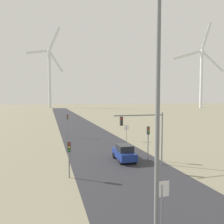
{
  "coord_description": "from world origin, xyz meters",
  "views": [
    {
      "loc": [
        -7.06,
        -2.87,
        6.95
      ],
      "look_at": [
        0.0,
        21.62,
        5.44
      ],
      "focal_mm": 35.0,
      "sensor_mm": 36.0,
      "label": 1
    }
  ],
  "objects_px": {
    "traffic_light_post_near_left": "(69,151)",
    "traffic_light_mast_overhead": "(145,127)",
    "streetlamp": "(158,82)",
    "traffic_light_post_mid_left": "(68,120)",
    "car_approaching": "(124,153)",
    "wind_turbine_center": "(201,72)",
    "stop_sign_near": "(162,198)",
    "traffic_light_post_near_right": "(148,135)",
    "stop_sign_far": "(126,130)",
    "wind_turbine_left": "(50,72)"
  },
  "relations": [
    {
      "from": "streetlamp",
      "to": "traffic_light_post_near_right",
      "type": "bearing_deg",
      "value": 65.65
    },
    {
      "from": "traffic_light_post_near_right",
      "to": "traffic_light_mast_overhead",
      "type": "xyz_separation_m",
      "value": [
        -1.28,
        -1.91,
        1.22
      ]
    },
    {
      "from": "car_approaching",
      "to": "wind_turbine_center",
      "type": "bearing_deg",
      "value": 49.0
    },
    {
      "from": "streetlamp",
      "to": "wind_turbine_center",
      "type": "height_order",
      "value": "wind_turbine_center"
    },
    {
      "from": "streetlamp",
      "to": "traffic_light_post_near_left",
      "type": "height_order",
      "value": "streetlamp"
    },
    {
      "from": "traffic_light_mast_overhead",
      "to": "wind_turbine_center",
      "type": "relative_size",
      "value": 0.08
    },
    {
      "from": "traffic_light_post_near_right",
      "to": "car_approaching",
      "type": "height_order",
      "value": "traffic_light_post_near_right"
    },
    {
      "from": "streetlamp",
      "to": "wind_turbine_center",
      "type": "xyz_separation_m",
      "value": [
        111.17,
        138.59,
        20.45
      ]
    },
    {
      "from": "wind_turbine_center",
      "to": "traffic_light_mast_overhead",
      "type": "bearing_deg",
      "value": -130.07
    },
    {
      "from": "car_approaching",
      "to": "wind_turbine_center",
      "type": "height_order",
      "value": "wind_turbine_center"
    },
    {
      "from": "traffic_light_post_mid_left",
      "to": "car_approaching",
      "type": "xyz_separation_m",
      "value": [
        4.9,
        -17.3,
        -2.14
      ]
    },
    {
      "from": "streetlamp",
      "to": "traffic_light_post_mid_left",
      "type": "relative_size",
      "value": 2.97
    },
    {
      "from": "traffic_light_post_mid_left",
      "to": "wind_turbine_center",
      "type": "xyz_separation_m",
      "value": [
        112.05,
        105.97,
        24.98
      ]
    },
    {
      "from": "stop_sign_far",
      "to": "traffic_light_post_near_left",
      "type": "bearing_deg",
      "value": -126.12
    },
    {
      "from": "car_approaching",
      "to": "wind_turbine_center",
      "type": "xyz_separation_m",
      "value": [
        107.15,
        123.27,
        27.12
      ]
    },
    {
      "from": "traffic_light_post_near_right",
      "to": "wind_turbine_left",
      "type": "bearing_deg",
      "value": 93.61
    },
    {
      "from": "traffic_light_post_mid_left",
      "to": "car_approaching",
      "type": "bearing_deg",
      "value": -74.2
    },
    {
      "from": "traffic_light_post_near_right",
      "to": "traffic_light_mast_overhead",
      "type": "bearing_deg",
      "value": -123.85
    },
    {
      "from": "traffic_light_post_mid_left",
      "to": "traffic_light_mast_overhead",
      "type": "xyz_separation_m",
      "value": [
        6.27,
        -19.78,
        1.0
      ]
    },
    {
      "from": "car_approaching",
      "to": "wind_turbine_center",
      "type": "distance_m",
      "value": 165.56
    },
    {
      "from": "traffic_light_post_near_right",
      "to": "stop_sign_near",
      "type": "bearing_deg",
      "value": -112.65
    },
    {
      "from": "traffic_light_post_near_right",
      "to": "traffic_light_post_mid_left",
      "type": "bearing_deg",
      "value": 112.92
    },
    {
      "from": "stop_sign_near",
      "to": "wind_turbine_center",
      "type": "bearing_deg",
      "value": 51.2
    },
    {
      "from": "stop_sign_far",
      "to": "wind_turbine_center",
      "type": "height_order",
      "value": "wind_turbine_center"
    },
    {
      "from": "wind_turbine_center",
      "to": "stop_sign_far",
      "type": "bearing_deg",
      "value": -132.48
    },
    {
      "from": "traffic_light_mast_overhead",
      "to": "wind_turbine_left",
      "type": "bearing_deg",
      "value": 93.11
    },
    {
      "from": "traffic_light_post_mid_left",
      "to": "traffic_light_mast_overhead",
      "type": "relative_size",
      "value": 0.75
    },
    {
      "from": "traffic_light_post_near_right",
      "to": "wind_turbine_center",
      "type": "bearing_deg",
      "value": 49.84
    },
    {
      "from": "streetlamp",
      "to": "stop_sign_near",
      "type": "relative_size",
      "value": 4.39
    },
    {
      "from": "stop_sign_near",
      "to": "wind_turbine_left",
      "type": "distance_m",
      "value": 174.52
    },
    {
      "from": "stop_sign_far",
      "to": "car_approaching",
      "type": "height_order",
      "value": "stop_sign_far"
    },
    {
      "from": "stop_sign_near",
      "to": "traffic_light_mast_overhead",
      "type": "distance_m",
      "value": 11.77
    },
    {
      "from": "stop_sign_near",
      "to": "car_approaching",
      "type": "relative_size",
      "value": 0.68
    },
    {
      "from": "streetlamp",
      "to": "wind_turbine_left",
      "type": "distance_m",
      "value": 175.71
    },
    {
      "from": "streetlamp",
      "to": "traffic_light_post_mid_left",
      "type": "height_order",
      "value": "streetlamp"
    },
    {
      "from": "streetlamp",
      "to": "wind_turbine_left",
      "type": "bearing_deg",
      "value": 91.11
    },
    {
      "from": "stop_sign_far",
      "to": "traffic_light_post_near_right",
      "type": "distance_m",
      "value": 11.5
    },
    {
      "from": "traffic_light_post_near_right",
      "to": "car_approaching",
      "type": "distance_m",
      "value": 3.33
    },
    {
      "from": "traffic_light_post_mid_left",
      "to": "wind_turbine_center",
      "type": "distance_m",
      "value": 156.23
    },
    {
      "from": "car_approaching",
      "to": "wind_turbine_left",
      "type": "distance_m",
      "value": 161.63
    },
    {
      "from": "traffic_light_post_mid_left",
      "to": "wind_turbine_left",
      "type": "distance_m",
      "value": 144.07
    },
    {
      "from": "traffic_light_mast_overhead",
      "to": "car_approaching",
      "type": "xyz_separation_m",
      "value": [
        -1.38,
        2.48,
        -3.14
      ]
    },
    {
      "from": "car_approaching",
      "to": "traffic_light_post_near_right",
      "type": "bearing_deg",
      "value": -12.12
    },
    {
      "from": "traffic_light_mast_overhead",
      "to": "car_approaching",
      "type": "bearing_deg",
      "value": 119.01
    },
    {
      "from": "traffic_light_post_near_left",
      "to": "wind_turbine_center",
      "type": "distance_m",
      "value": 172.34
    },
    {
      "from": "traffic_light_post_near_left",
      "to": "traffic_light_post_near_right",
      "type": "xyz_separation_m",
      "value": [
        9.11,
        3.19,
        0.46
      ]
    },
    {
      "from": "car_approaching",
      "to": "wind_turbine_left",
      "type": "relative_size",
      "value": 0.07
    },
    {
      "from": "traffic_light_post_near_left",
      "to": "traffic_light_mast_overhead",
      "type": "height_order",
      "value": "traffic_light_mast_overhead"
    },
    {
      "from": "stop_sign_far",
      "to": "car_approaching",
      "type": "distance_m",
      "value": 11.61
    },
    {
      "from": "traffic_light_post_near_left",
      "to": "wind_turbine_left",
      "type": "bearing_deg",
      "value": 90.34
    }
  ]
}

